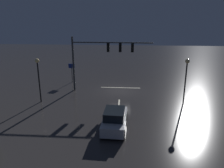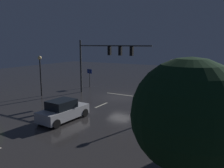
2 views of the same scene
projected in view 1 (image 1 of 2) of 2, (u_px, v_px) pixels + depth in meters
name	position (u px, v px, depth m)	size (l,w,h in m)	color
ground_plane	(120.00, 91.00, 27.75)	(80.00, 80.00, 0.00)	#2D2B2B
traffic_signal_assembly	(102.00, 52.00, 26.51)	(9.41, 0.47, 6.51)	#383A3D
lane_dash_far	(119.00, 103.00, 23.95)	(2.20, 0.16, 0.01)	beige
lane_dash_mid	(116.00, 132.00, 18.24)	(2.20, 0.16, 0.01)	beige
stop_bar	(121.00, 88.00, 28.91)	(5.00, 0.16, 0.01)	beige
car_approaching	(115.00, 119.00, 18.62)	(2.09, 4.44, 1.70)	#B7B7BC
street_lamp_left_kerb	(186.00, 73.00, 22.87)	(0.44, 0.44, 4.76)	black
street_lamp_right_kerb	(38.00, 72.00, 23.42)	(0.44, 0.44, 4.69)	black
route_sign	(72.00, 69.00, 30.76)	(0.89, 0.25, 2.59)	#383A3D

